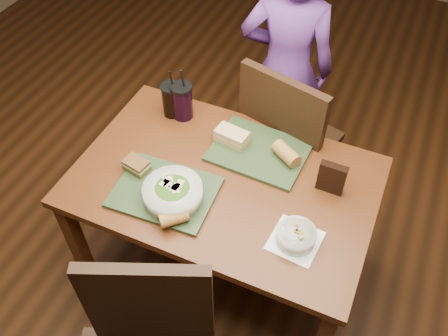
{
  "coord_description": "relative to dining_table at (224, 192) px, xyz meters",
  "views": [
    {
      "loc": [
        0.54,
        -1.23,
        2.31
      ],
      "look_at": [
        0.0,
        0.0,
        0.82
      ],
      "focal_mm": 38.0,
      "sensor_mm": 36.0,
      "label": 1
    }
  ],
  "objects": [
    {
      "name": "soup_bowl",
      "position": [
        0.38,
        -0.18,
        0.13
      ],
      "size": [
        0.2,
        0.2,
        0.08
      ],
      "color": "white",
      "rests_on": "dining_table"
    },
    {
      "name": "baguette_near",
      "position": [
        -0.08,
        -0.3,
        0.14
      ],
      "size": [
        0.12,
        0.12,
        0.06
      ],
      "primitive_type": "cylinder",
      "rotation": [
        0.0,
        1.57,
        0.78
      ],
      "color": "#AD7533",
      "rests_on": "tray_near"
    },
    {
      "name": "cup_berry",
      "position": [
        -0.35,
        0.29,
        0.18
      ],
      "size": [
        0.1,
        0.1,
        0.28
      ],
      "color": "black",
      "rests_on": "dining_table"
    },
    {
      "name": "diner",
      "position": [
        -0.02,
        0.89,
        0.06
      ],
      "size": [
        0.59,
        0.45,
        1.44
      ],
      "primitive_type": "imported",
      "rotation": [
        0.0,
        0.0,
        3.35
      ],
      "color": "#643187",
      "rests_on": "ground"
    },
    {
      "name": "tray_far",
      "position": [
        0.08,
        0.21,
        0.1
      ],
      "size": [
        0.43,
        0.34,
        0.02
      ],
      "primitive_type": "cube",
      "rotation": [
        0.0,
        0.0,
        -0.04
      ],
      "color": "#293B1F",
      "rests_on": "dining_table"
    },
    {
      "name": "salad_bowl",
      "position": [
        -0.14,
        -0.2,
        0.15
      ],
      "size": [
        0.25,
        0.25,
        0.08
      ],
      "color": "silver",
      "rests_on": "tray_near"
    },
    {
      "name": "chair_far",
      "position": [
        0.11,
        0.51,
        -0.08
      ],
      "size": [
        0.55,
        0.56,
        1.05
      ],
      "color": "black",
      "rests_on": "ground"
    },
    {
      "name": "ground",
      "position": [
        0.0,
        0.0,
        -0.66
      ],
      "size": [
        6.0,
        6.0,
        0.0
      ],
      "primitive_type": "plane",
      "color": "#381C0B",
      "rests_on": "ground"
    },
    {
      "name": "sandwich_far",
      "position": [
        -0.05,
        0.21,
        0.14
      ],
      "size": [
        0.16,
        0.1,
        0.06
      ],
      "color": "tan",
      "rests_on": "tray_far"
    },
    {
      "name": "tray_near",
      "position": [
        -0.19,
        -0.18,
        0.1
      ],
      "size": [
        0.44,
        0.34,
        0.02
      ],
      "primitive_type": "cube",
      "rotation": [
        0.0,
        0.0,
        0.05
      ],
      "color": "#293B1F",
      "rests_on": "dining_table"
    },
    {
      "name": "cup_cola",
      "position": [
        -0.41,
        0.29,
        0.18
      ],
      "size": [
        0.1,
        0.1,
        0.26
      ],
      "color": "black",
      "rests_on": "dining_table"
    },
    {
      "name": "chip_bag",
      "position": [
        0.43,
        0.13,
        0.17
      ],
      "size": [
        0.12,
        0.04,
        0.15
      ],
      "primitive_type": "cube",
      "rotation": [
        0.0,
        0.0,
        -0.02
      ],
      "color": "black",
      "rests_on": "dining_table"
    },
    {
      "name": "sandwich_near",
      "position": [
        -0.36,
        -0.12,
        0.13
      ],
      "size": [
        0.12,
        0.09,
        0.05
      ],
      "color": "#593819",
      "rests_on": "tray_near"
    },
    {
      "name": "dining_table",
      "position": [
        0.0,
        0.0,
        0.0
      ],
      "size": [
        1.3,
        0.85,
        0.75
      ],
      "color": "#542810",
      "rests_on": "ground"
    },
    {
      "name": "baguette_far",
      "position": [
        0.21,
        0.21,
        0.14
      ],
      "size": [
        0.15,
        0.12,
        0.07
      ],
      "primitive_type": "cylinder",
      "rotation": [
        0.0,
        1.57,
        -0.55
      ],
      "color": "#AD7533",
      "rests_on": "tray_far"
    }
  ]
}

